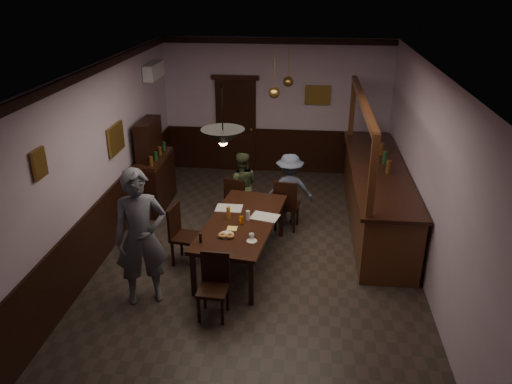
# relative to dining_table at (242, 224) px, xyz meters

# --- Properties ---
(room) EXTENTS (5.01, 8.01, 3.01)m
(room) POSITION_rel_dining_table_xyz_m (0.24, 0.11, 0.81)
(room) COLOR #2D2621
(room) RESTS_ON ground
(dining_table) EXTENTS (1.31, 2.32, 0.75)m
(dining_table) POSITION_rel_dining_table_xyz_m (0.00, 0.00, 0.00)
(dining_table) COLOR black
(dining_table) RESTS_ON ground
(chair_far_left) EXTENTS (0.48, 0.48, 0.91)m
(chair_far_left) POSITION_rel_dining_table_xyz_m (-0.27, 1.33, -0.19)
(chair_far_left) COLOR black
(chair_far_left) RESTS_ON ground
(chair_far_right) EXTENTS (0.47, 0.47, 0.95)m
(chair_far_right) POSITION_rel_dining_table_xyz_m (0.63, 1.19, -0.16)
(chair_far_right) COLOR black
(chair_far_right) RESTS_ON ground
(chair_near) EXTENTS (0.41, 0.41, 0.89)m
(chair_near) POSITION_rel_dining_table_xyz_m (-0.20, -1.31, -0.20)
(chair_near) COLOR black
(chair_near) RESTS_ON ground
(chair_side) EXTENTS (0.48, 0.48, 0.96)m
(chair_side) POSITION_rel_dining_table_xyz_m (-0.95, -0.06, -0.16)
(chair_side) COLOR black
(chair_side) RESTS_ON ground
(person_standing) EXTENTS (0.84, 0.71, 1.95)m
(person_standing) POSITION_rel_dining_table_xyz_m (-1.22, -1.09, 0.29)
(person_standing) COLOR #575763
(person_standing) RESTS_ON ground
(person_seated_left) EXTENTS (0.67, 0.55, 1.29)m
(person_seated_left) POSITION_rel_dining_table_xyz_m (-0.22, 1.60, -0.04)
(person_seated_left) COLOR #3C472B
(person_seated_left) RESTS_ON ground
(person_seated_right) EXTENTS (0.92, 0.60, 1.33)m
(person_seated_right) POSITION_rel_dining_table_xyz_m (0.67, 1.47, -0.02)
(person_seated_right) COLOR #505973
(person_seated_right) RESTS_ON ground
(newspaper_left) EXTENTS (0.42, 0.30, 0.01)m
(newspaper_left) POSITION_rel_dining_table_xyz_m (-0.26, 0.41, 0.07)
(newspaper_left) COLOR silver
(newspaper_left) RESTS_ON dining_table
(newspaper_right) EXTENTS (0.48, 0.39, 0.01)m
(newspaper_right) POSITION_rel_dining_table_xyz_m (0.34, 0.16, 0.07)
(newspaper_right) COLOR silver
(newspaper_right) RESTS_ON dining_table
(napkin) EXTENTS (0.17, 0.17, 0.00)m
(napkin) POSITION_rel_dining_table_xyz_m (-0.11, -0.28, 0.07)
(napkin) COLOR #FDD15D
(napkin) RESTS_ON dining_table
(saucer) EXTENTS (0.15, 0.15, 0.01)m
(saucer) POSITION_rel_dining_table_xyz_m (0.23, -0.63, 0.07)
(saucer) COLOR white
(saucer) RESTS_ON dining_table
(coffee_cup) EXTENTS (0.09, 0.09, 0.07)m
(coffee_cup) POSITION_rel_dining_table_xyz_m (0.22, -0.56, 0.11)
(coffee_cup) COLOR white
(coffee_cup) RESTS_ON saucer
(pastry_plate) EXTENTS (0.22, 0.22, 0.01)m
(pastry_plate) POSITION_rel_dining_table_xyz_m (-0.16, -0.49, 0.07)
(pastry_plate) COLOR white
(pastry_plate) RESTS_ON dining_table
(pastry_ring_a) EXTENTS (0.13, 0.13, 0.04)m
(pastry_ring_a) POSITION_rel_dining_table_xyz_m (-0.21, -0.56, 0.10)
(pastry_ring_a) COLOR #C68C47
(pastry_ring_a) RESTS_ON pastry_plate
(pastry_ring_b) EXTENTS (0.13, 0.13, 0.04)m
(pastry_ring_b) POSITION_rel_dining_table_xyz_m (-0.10, -0.56, 0.10)
(pastry_ring_b) COLOR #C68C47
(pastry_ring_b) RESTS_ON pastry_plate
(soda_can) EXTENTS (0.07, 0.07, 0.12)m
(soda_can) POSITION_rel_dining_table_xyz_m (0.01, -0.11, 0.12)
(soda_can) COLOR orange
(soda_can) RESTS_ON dining_table
(beer_glass) EXTENTS (0.06, 0.06, 0.20)m
(beer_glass) POSITION_rel_dining_table_xyz_m (-0.21, 0.04, 0.16)
(beer_glass) COLOR #BF721E
(beer_glass) RESTS_ON dining_table
(water_glass) EXTENTS (0.06, 0.06, 0.15)m
(water_glass) POSITION_rel_dining_table_xyz_m (0.09, 0.03, 0.14)
(water_glass) COLOR silver
(water_glass) RESTS_ON dining_table
(pepper_mill) EXTENTS (0.04, 0.04, 0.14)m
(pepper_mill) POSITION_rel_dining_table_xyz_m (-0.49, -0.73, 0.13)
(pepper_mill) COLOR black
(pepper_mill) RESTS_ON dining_table
(sideboard) EXTENTS (0.47, 1.31, 1.74)m
(sideboard) POSITION_rel_dining_table_xyz_m (-1.98, 1.93, 0.01)
(sideboard) COLOR black
(sideboard) RESTS_ON ground
(bar_counter) EXTENTS (0.97, 4.16, 2.33)m
(bar_counter) POSITION_rel_dining_table_xyz_m (2.23, 1.59, -0.09)
(bar_counter) COLOR #492613
(bar_counter) RESTS_ON ground
(door_back) EXTENTS (0.90, 0.06, 2.10)m
(door_back) POSITION_rel_dining_table_xyz_m (-0.66, 4.06, 0.36)
(door_back) COLOR black
(door_back) RESTS_ON ground
(ac_unit) EXTENTS (0.20, 0.85, 0.30)m
(ac_unit) POSITION_rel_dining_table_xyz_m (-2.14, 3.01, 1.76)
(ac_unit) COLOR white
(ac_unit) RESTS_ON ground
(picture_left_small) EXTENTS (0.04, 0.28, 0.36)m
(picture_left_small) POSITION_rel_dining_table_xyz_m (-2.22, -1.49, 1.46)
(picture_left_small) COLOR olive
(picture_left_small) RESTS_ON ground
(picture_left_large) EXTENTS (0.04, 0.62, 0.48)m
(picture_left_large) POSITION_rel_dining_table_xyz_m (-2.22, 0.91, 1.01)
(picture_left_large) COLOR olive
(picture_left_large) RESTS_ON ground
(picture_back) EXTENTS (0.55, 0.04, 0.42)m
(picture_back) POSITION_rel_dining_table_xyz_m (1.14, 4.07, 1.11)
(picture_back) COLOR olive
(picture_back) RESTS_ON ground
(pendant_iron) EXTENTS (0.56, 0.56, 0.79)m
(pendant_iron) POSITION_rel_dining_table_xyz_m (-0.12, -0.79, 1.64)
(pendant_iron) COLOR black
(pendant_iron) RESTS_ON ground
(pendant_brass_mid) EXTENTS (0.20, 0.20, 0.81)m
(pendant_brass_mid) POSITION_rel_dining_table_xyz_m (0.34, 1.95, 1.61)
(pendant_brass_mid) COLOR #BF8C3F
(pendant_brass_mid) RESTS_ON ground
(pendant_brass_far) EXTENTS (0.20, 0.20, 0.81)m
(pendant_brass_far) POSITION_rel_dining_table_xyz_m (0.54, 2.96, 1.61)
(pendant_brass_far) COLOR #BF8C3F
(pendant_brass_far) RESTS_ON ground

